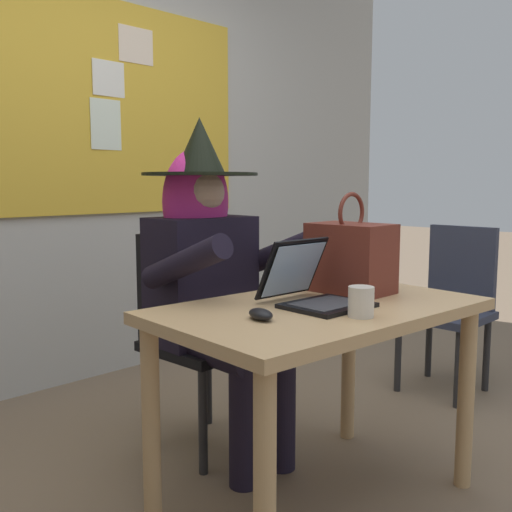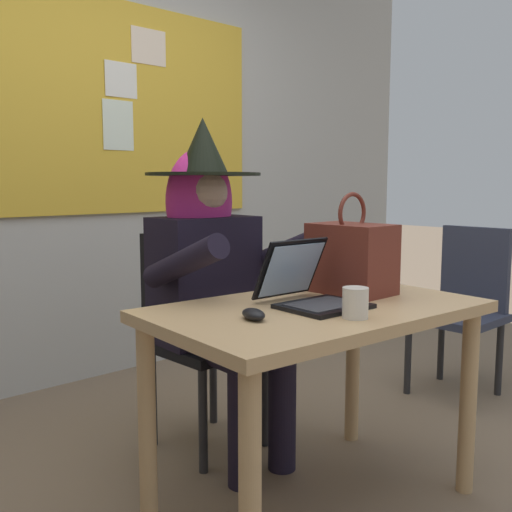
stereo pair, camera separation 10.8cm
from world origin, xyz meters
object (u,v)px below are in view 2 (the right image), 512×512
(chair_at_desk, at_px, (196,325))
(handbag, at_px, (351,257))
(person_costumed, at_px, (213,264))
(coffee_mug, at_px, (355,303))
(computer_mouse, at_px, (253,314))
(chair_extra_corner, at_px, (463,301))
(desk_main, at_px, (316,336))
(laptop, at_px, (311,291))

(chair_at_desk, distance_m, handbag, 0.76)
(person_costumed, distance_m, coffee_mug, 0.78)
(computer_mouse, distance_m, coffee_mug, 0.31)
(coffee_mug, bearing_deg, chair_extra_corner, 15.81)
(computer_mouse, xyz_separation_m, handbag, (0.56, 0.07, 0.12))
(desk_main, xyz_separation_m, coffee_mug, (-0.05, -0.20, 0.15))
(chair_extra_corner, bearing_deg, person_costumed, -14.25)
(desk_main, height_order, chair_at_desk, chair_at_desk)
(desk_main, distance_m, person_costumed, 0.61)
(handbag, bearing_deg, chair_at_desk, 111.92)
(desk_main, xyz_separation_m, laptop, (-0.01, 0.02, 0.16))
(chair_at_desk, xyz_separation_m, computer_mouse, (-0.31, -0.71, 0.21))
(computer_mouse, distance_m, chair_extra_corner, 1.76)
(desk_main, relative_size, person_costumed, 0.84)
(person_costumed, distance_m, chair_extra_corner, 1.50)
(desk_main, xyz_separation_m, person_costumed, (0.01, 0.58, 0.19))
(person_costumed, distance_m, handbag, 0.57)
(laptop, xyz_separation_m, coffee_mug, (-0.04, -0.22, -0.00))
(chair_at_desk, relative_size, handbag, 2.42)
(laptop, xyz_separation_m, chair_extra_corner, (1.45, 0.20, -0.27))
(person_costumed, height_order, computer_mouse, person_costumed)
(desk_main, distance_m, chair_at_desk, 0.70)
(handbag, distance_m, chair_extra_corner, 1.23)
(handbag, height_order, chair_extra_corner, handbag)
(chair_extra_corner, bearing_deg, computer_mouse, 7.37)
(coffee_mug, relative_size, chair_extra_corner, 0.11)
(computer_mouse, bearing_deg, chair_at_desk, 83.57)
(desk_main, height_order, laptop, laptop)
(person_costumed, height_order, coffee_mug, person_costumed)
(desk_main, xyz_separation_m, chair_extra_corner, (1.43, 0.22, -0.11))
(desk_main, xyz_separation_m, chair_at_desk, (0.01, 0.70, -0.09))
(desk_main, distance_m, handbag, 0.37)
(handbag, xyz_separation_m, coffee_mug, (-0.32, -0.27, -0.09))
(person_costumed, xyz_separation_m, computer_mouse, (-0.31, -0.58, -0.06))
(chair_at_desk, height_order, handbag, handbag)
(laptop, height_order, computer_mouse, laptop)
(chair_at_desk, height_order, person_costumed, person_costumed)
(chair_at_desk, distance_m, person_costumed, 0.30)
(desk_main, bearing_deg, chair_at_desk, 88.91)
(laptop, relative_size, computer_mouse, 3.23)
(desk_main, bearing_deg, coffee_mug, -103.92)
(desk_main, xyz_separation_m, computer_mouse, (-0.29, -0.01, 0.12))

